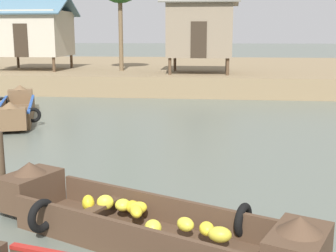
% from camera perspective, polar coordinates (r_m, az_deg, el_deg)
% --- Properties ---
extents(ground_plane, '(300.00, 300.00, 0.00)m').
position_cam_1_polar(ground_plane, '(12.93, 2.49, -2.03)').
color(ground_plane, '#596056').
extents(riverbank_strip, '(160.00, 20.00, 1.03)m').
position_cam_1_polar(riverbank_strip, '(31.42, 4.99, 6.92)').
color(riverbank_strip, '#7F6B4C').
rests_on(riverbank_strip, ground).
extents(banana_boat, '(5.22, 3.07, 0.90)m').
position_cam_1_polar(banana_boat, '(6.80, -3.40, -12.06)').
color(banana_boat, '#473323').
rests_on(banana_boat, ground).
extents(cargo_boat_upstream, '(2.85, 5.42, 1.00)m').
position_cam_1_polar(cargo_boat_upstream, '(17.22, -18.77, 1.94)').
color(cargo_boat_upstream, brown).
rests_on(cargo_boat_upstream, ground).
extents(stilt_house_left, '(4.54, 3.87, 4.26)m').
position_cam_1_polar(stilt_house_left, '(27.55, -16.84, 11.38)').
color(stilt_house_left, '#4C3826').
rests_on(stilt_house_left, riverbank_strip).
extents(stilt_house_mid_left, '(4.03, 3.47, 4.50)m').
position_cam_1_polar(stilt_house_mid_left, '(24.11, 4.13, 12.42)').
color(stilt_house_mid_left, '#4C3826').
rests_on(stilt_house_mid_left, riverbank_strip).
extents(mooring_post, '(0.14, 0.14, 1.41)m').
position_cam_1_polar(mooring_post, '(8.35, -20.50, -5.42)').
color(mooring_post, '#423323').
rests_on(mooring_post, ground).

